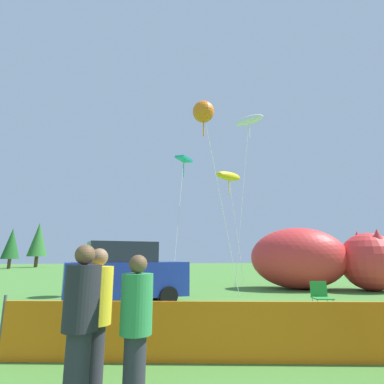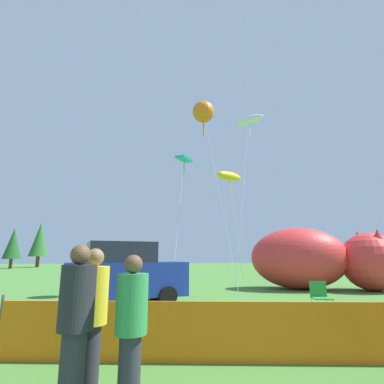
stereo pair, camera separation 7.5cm
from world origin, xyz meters
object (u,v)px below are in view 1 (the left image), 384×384
kite_orange_flower (203,112)px  kite_white_ghost (249,121)px  parked_car (125,273)px  spectator_in_yellow_shirt (80,319)px  kite_teal_diamond (184,161)px  folding_chair (321,295)px  inflatable_cat (318,260)px  spectator_in_black_shirt (96,314)px  kite_yellow_hero (229,176)px  spectator_in_white_shirt (136,323)px

kite_orange_flower → kite_white_ghost: bearing=49.9°
parked_car → spectator_in_yellow_shirt: 7.63m
kite_teal_diamond → folding_chair: bearing=-73.8°
kite_orange_flower → kite_teal_diamond: size_ratio=1.11×
inflatable_cat → kite_orange_flower: (-6.17, -1.11, 7.27)m
spectator_in_yellow_shirt → spectator_in_black_shirt: 0.40m
spectator_in_yellow_shirt → kite_orange_flower: (3.33, 9.79, 7.72)m
kite_white_ghost → kite_yellow_hero: 4.15m
spectator_in_yellow_shirt → spectator_in_black_shirt: size_ratio=1.02×
parked_car → inflatable_cat: (9.51, 3.28, 0.38)m
kite_white_ghost → kite_yellow_hero: kite_white_ghost is taller
folding_chair → kite_yellow_hero: size_ratio=0.12×
inflatable_cat → kite_white_ghost: (-2.01, 3.83, 9.42)m
inflatable_cat → kite_orange_flower: size_ratio=0.80×
spectator_in_yellow_shirt → kite_orange_flower: bearing=71.2°
kite_white_ghost → kite_teal_diamond: bearing=170.6°
folding_chair → spectator_in_white_shirt: spectator_in_white_shirt is taller
spectator_in_yellow_shirt → kite_orange_flower: size_ratio=0.20×
folding_chair → kite_white_ghost: size_ratio=0.08×
spectator_in_white_shirt → kite_white_ghost: 19.06m
kite_white_ghost → folding_chair: bearing=-98.7°
parked_car → folding_chair: size_ratio=4.95×
spectator_in_yellow_shirt → kite_yellow_hero: bearing=68.4°
kite_orange_flower → kite_white_ghost: 6.81m
spectator_in_yellow_shirt → kite_teal_diamond: (3.02, 15.48, 6.96)m
kite_teal_diamond → kite_yellow_hero: (3.13, 0.03, -0.94)m
inflatable_cat → kite_orange_flower: 9.60m
spectator_in_black_shirt → kite_orange_flower: kite_orange_flower is taller
folding_chair → kite_yellow_hero: 12.24m
parked_car → spectator_in_white_shirt: size_ratio=2.66×
folding_chair → spectator_in_black_shirt: (-5.91, -4.75, 0.45)m
kite_teal_diamond → kite_yellow_hero: kite_teal_diamond is taller
kite_teal_diamond → parked_car: bearing=-111.1°
parked_car → kite_white_ghost: kite_white_ghost is taller
spectator_in_black_shirt → parked_car: bearing=90.9°
spectator_in_white_shirt → kite_teal_diamond: 17.18m
folding_chair → spectator_in_black_shirt: spectator_in_black_shirt is taller
inflatable_cat → spectator_in_black_shirt: size_ratio=4.14×
folding_chair → kite_orange_flower: 9.80m
spectator_in_white_shirt → kite_yellow_hero: 17.56m
inflatable_cat → kite_white_ghost: 10.36m
folding_chair → kite_yellow_hero: bearing=-169.3°
inflatable_cat → spectator_in_black_shirt: inflatable_cat is taller
kite_white_ghost → kite_yellow_hero: size_ratio=1.53×
parked_car → spectator_in_yellow_shirt: (0.01, -7.63, -0.07)m
parked_car → kite_teal_diamond: (3.03, 7.85, 6.89)m
inflatable_cat → kite_white_ghost: kite_white_ghost is taller
kite_yellow_hero → spectator_in_white_shirt: bearing=-109.6°
parked_car → kite_white_ghost: bearing=28.4°
folding_chair → kite_orange_flower: kite_orange_flower is taller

